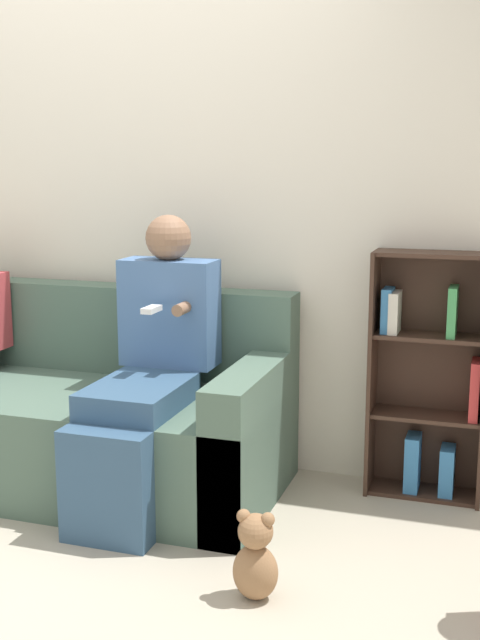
{
  "coord_description": "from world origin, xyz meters",
  "views": [
    {
      "loc": [
        1.77,
        -2.64,
        1.48
      ],
      "look_at": [
        0.71,
        0.6,
        0.81
      ],
      "focal_mm": 45.0,
      "sensor_mm": 36.0,
      "label": 1
    }
  ],
  "objects_px": {
    "bookshelf": "(429,380)",
    "teddy_bear": "(255,558)",
    "couch": "(78,418)",
    "adult_seated": "(150,359)"
  },
  "relations": [
    {
      "from": "adult_seated",
      "to": "bookshelf",
      "type": "bearing_deg",
      "value": 22.45
    },
    {
      "from": "couch",
      "to": "adult_seated",
      "type": "xyz_separation_m",
      "value": [
        0.43,
        -0.11,
        0.34
      ]
    },
    {
      "from": "couch",
      "to": "adult_seated",
      "type": "relative_size",
      "value": 1.53
    },
    {
      "from": "couch",
      "to": "teddy_bear",
      "type": "bearing_deg",
      "value": -34.36
    },
    {
      "from": "couch",
      "to": "bookshelf",
      "type": "distance_m",
      "value": 1.63
    },
    {
      "from": "bookshelf",
      "to": "teddy_bear",
      "type": "bearing_deg",
      "value": -112.6
    },
    {
      "from": "adult_seated",
      "to": "bookshelf",
      "type": "distance_m",
      "value": 1.24
    },
    {
      "from": "couch",
      "to": "bookshelf",
      "type": "height_order",
      "value": "bookshelf"
    },
    {
      "from": "couch",
      "to": "adult_seated",
      "type": "distance_m",
      "value": 0.56
    },
    {
      "from": "bookshelf",
      "to": "teddy_bear",
      "type": "height_order",
      "value": "bookshelf"
    }
  ]
}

